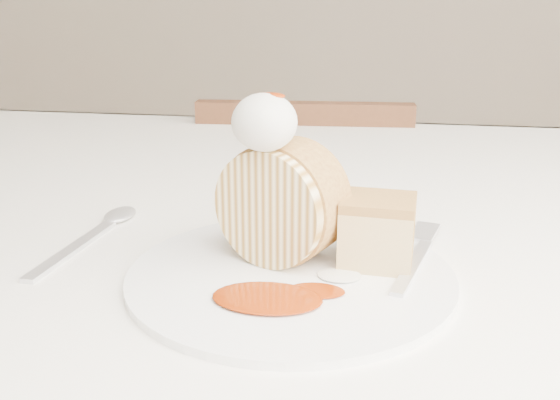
# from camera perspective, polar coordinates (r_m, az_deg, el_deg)

# --- Properties ---
(table) EXTENTS (1.40, 0.90, 0.75)m
(table) POSITION_cam_1_polar(r_m,az_deg,el_deg) (0.71, 3.04, -6.78)
(table) COLOR white
(table) RESTS_ON ground
(chair_far) EXTENTS (0.40, 0.40, 0.79)m
(chair_far) POSITION_cam_1_polar(r_m,az_deg,el_deg) (1.26, 2.29, -5.78)
(chair_far) COLOR brown
(chair_far) RESTS_ON ground
(plate) EXTENTS (0.27, 0.27, 0.01)m
(plate) POSITION_cam_1_polar(r_m,az_deg,el_deg) (0.49, 0.97, -6.88)
(plate) COLOR white
(plate) RESTS_ON table
(roulade_slice) EXTENTS (0.11, 0.08, 0.09)m
(roulade_slice) POSITION_cam_1_polar(r_m,az_deg,el_deg) (0.49, 0.13, -0.28)
(roulade_slice) COLOR #FFECB1
(roulade_slice) RESTS_ON plate
(cake_chunk) EXTENTS (0.06, 0.06, 0.05)m
(cake_chunk) POSITION_cam_1_polar(r_m,az_deg,el_deg) (0.50, 8.89, -3.19)
(cake_chunk) COLOR #B48B44
(cake_chunk) RESTS_ON plate
(whipped_cream) EXTENTS (0.05, 0.05, 0.04)m
(whipped_cream) POSITION_cam_1_polar(r_m,az_deg,el_deg) (0.46, -1.43, 7.12)
(whipped_cream) COLOR silver
(whipped_cream) RESTS_ON roulade_slice
(caramel_drizzle) EXTENTS (0.02, 0.02, 0.01)m
(caramel_drizzle) POSITION_cam_1_polar(r_m,az_deg,el_deg) (0.46, -1.04, 10.16)
(caramel_drizzle) COLOR #8C2805
(caramel_drizzle) RESTS_ON whipped_cream
(caramel_pool) EXTENTS (0.08, 0.06, 0.00)m
(caramel_pool) POSITION_cam_1_polar(r_m,az_deg,el_deg) (0.44, -1.18, -8.93)
(caramel_pool) COLOR #8C2805
(caramel_pool) RESTS_ON plate
(fork) EXTENTS (0.06, 0.15, 0.00)m
(fork) POSITION_cam_1_polar(r_m,az_deg,el_deg) (0.50, 12.02, -5.95)
(fork) COLOR silver
(fork) RESTS_ON plate
(spoon) EXTENTS (0.04, 0.16, 0.00)m
(spoon) POSITION_cam_1_polar(r_m,az_deg,el_deg) (0.56, -18.41, -4.29)
(spoon) COLOR silver
(spoon) RESTS_ON table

